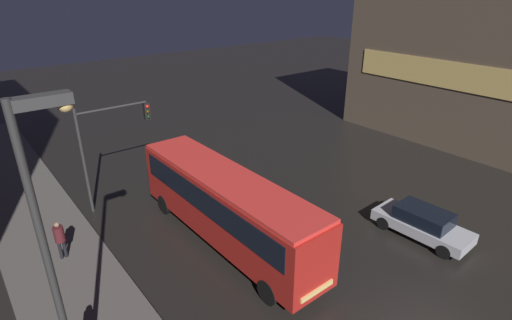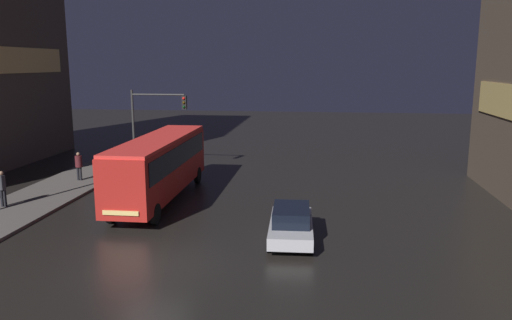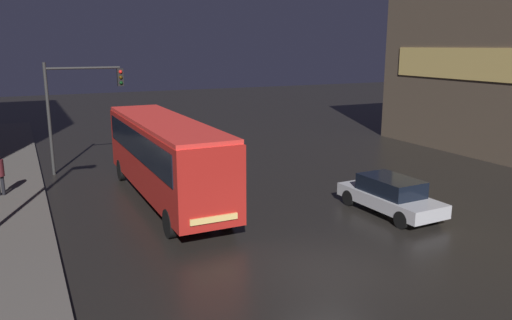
{
  "view_description": "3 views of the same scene",
  "coord_description": "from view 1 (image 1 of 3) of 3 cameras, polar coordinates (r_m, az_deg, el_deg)",
  "views": [
    {
      "loc": [
        -10.99,
        -4.18,
        10.95
      ],
      "look_at": [
        2.17,
        12.29,
        1.6
      ],
      "focal_mm": 28.0,
      "sensor_mm": 36.0,
      "label": 1
    },
    {
      "loc": [
        6.05,
        -16.63,
        7.29
      ],
      "look_at": [
        2.67,
        9.44,
        2.19
      ],
      "focal_mm": 35.0,
      "sensor_mm": 36.0,
      "label": 2
    },
    {
      "loc": [
        -7.68,
        -11.09,
        6.36
      ],
      "look_at": [
        1.33,
        7.79,
        1.55
      ],
      "focal_mm": 35.0,
      "sensor_mm": 36.0,
      "label": 3
    }
  ],
  "objects": [
    {
      "name": "building_right_block",
      "position": [
        33.97,
        32.49,
        12.37
      ],
      "size": [
        10.07,
        20.15,
        12.5
      ],
      "color": "brown",
      "rests_on": "ground"
    },
    {
      "name": "car_taxi",
      "position": [
        20.36,
        22.67,
        -8.26
      ],
      "size": [
        1.95,
        4.45,
        1.42
      ],
      "rotation": [
        0.0,
        0.0,
        3.18
      ],
      "color": "#B7B7BC",
      "rests_on": "ground"
    },
    {
      "name": "street_lamp_sidewalk",
      "position": [
        10.01,
        -27.08,
        -9.46
      ],
      "size": [
        1.25,
        0.36,
        8.84
      ],
      "color": "#2D2D2D",
      "rests_on": "sidewalk_left"
    },
    {
      "name": "bus_near",
      "position": [
        17.77,
        -4.29,
        -5.98
      ],
      "size": [
        2.44,
        11.11,
        3.42
      ],
      "rotation": [
        0.0,
        0.0,
        3.15
      ],
      "color": "#AD1E19",
      "rests_on": "ground"
    },
    {
      "name": "traffic_light_main",
      "position": [
        21.57,
        -20.3,
        3.16
      ],
      "size": [
        3.8,
        0.35,
        5.57
      ],
      "color": "#2D2D2D",
      "rests_on": "ground"
    },
    {
      "name": "pedestrian_mid",
      "position": [
        18.93,
        -26.26,
        -9.78
      ],
      "size": [
        0.5,
        0.5,
        1.76
      ],
      "rotation": [
        0.0,
        0.0,
        0.24
      ],
      "color": "black",
      "rests_on": "sidewalk_left"
    },
    {
      "name": "sidewalk_left",
      "position": [
        17.98,
        -24.97,
        -15.96
      ],
      "size": [
        4.0,
        48.0,
        0.15
      ],
      "color": "#56514C",
      "rests_on": "ground"
    }
  ]
}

